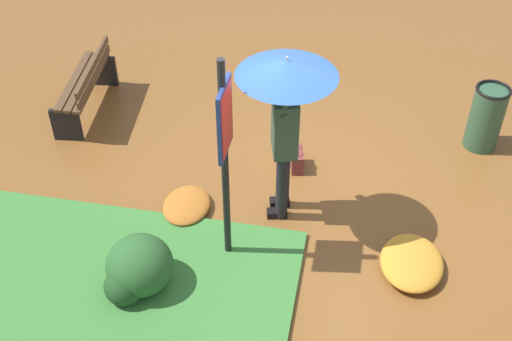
# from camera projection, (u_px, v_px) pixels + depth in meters

# --- Properties ---
(ground_plane) EXTENTS (18.00, 18.00, 0.00)m
(ground_plane) POSITION_uv_depth(u_px,v_px,m) (297.00, 205.00, 7.36)
(ground_plane) COLOR brown
(person_with_umbrella) EXTENTS (0.96, 0.96, 2.04)m
(person_with_umbrella) POSITION_uv_depth(u_px,v_px,m) (286.00, 98.00, 6.22)
(person_with_umbrella) COLOR black
(person_with_umbrella) RESTS_ON ground_plane
(info_sign_post) EXTENTS (0.44, 0.07, 2.30)m
(info_sign_post) POSITION_uv_depth(u_px,v_px,m) (225.00, 143.00, 5.87)
(info_sign_post) COLOR black
(info_sign_post) RESTS_ON ground_plane
(handbag) EXTENTS (0.32, 0.21, 0.37)m
(handbag) POSITION_uv_depth(u_px,v_px,m) (297.00, 159.00, 7.77)
(handbag) COLOR brown
(handbag) RESTS_ON ground_plane
(park_bench) EXTENTS (1.40, 0.51, 0.75)m
(park_bench) POSITION_uv_depth(u_px,v_px,m) (87.00, 85.00, 8.48)
(park_bench) COLOR black
(park_bench) RESTS_ON ground_plane
(trash_bin) EXTENTS (0.42, 0.42, 0.83)m
(trash_bin) POSITION_uv_depth(u_px,v_px,m) (486.00, 117.00, 7.91)
(trash_bin) COLOR #2D5138
(trash_bin) RESTS_ON ground_plane
(shrub_cluster) EXTENTS (0.71, 0.65, 0.58)m
(shrub_cluster) POSITION_uv_depth(u_px,v_px,m) (137.00, 269.00, 6.28)
(shrub_cluster) COLOR #285628
(shrub_cluster) RESTS_ON ground_plane
(leaf_pile_near_person) EXTENTS (0.65, 0.52, 0.14)m
(leaf_pile_near_person) POSITION_uv_depth(u_px,v_px,m) (187.00, 205.00, 7.25)
(leaf_pile_near_person) COLOR #A86023
(leaf_pile_near_person) RESTS_ON ground_plane
(leaf_pile_by_bench) EXTENTS (0.79, 0.63, 0.17)m
(leaf_pile_by_bench) POSITION_uv_depth(u_px,v_px,m) (412.00, 263.00, 6.59)
(leaf_pile_by_bench) COLOR #C68428
(leaf_pile_by_bench) RESTS_ON ground_plane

